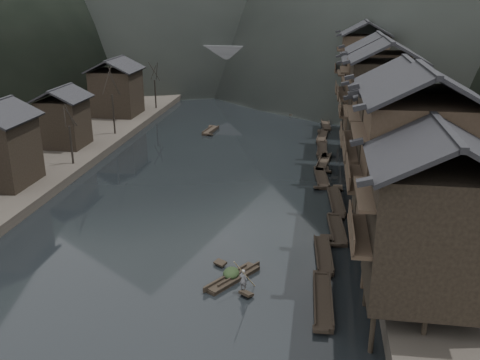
# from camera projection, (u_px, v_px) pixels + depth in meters

# --- Properties ---
(water) EXTENTS (300.00, 300.00, 0.00)m
(water) POSITION_uv_depth(u_px,v_px,m) (175.00, 251.00, 41.99)
(water) COLOR black
(water) RESTS_ON ground
(left_bank) EXTENTS (40.00, 200.00, 1.20)m
(left_bank) POSITION_uv_depth(u_px,v_px,m) (26.00, 116.00, 83.97)
(left_bank) COLOR #2D2823
(left_bank) RESTS_ON ground
(stilt_houses) EXTENTS (9.00, 67.60, 15.08)m
(stilt_houses) POSITION_uv_depth(u_px,v_px,m) (386.00, 99.00, 54.61)
(stilt_houses) COLOR black
(stilt_houses) RESTS_ON ground
(left_houses) EXTENTS (8.10, 53.20, 8.73)m
(left_houses) POSITION_uv_depth(u_px,v_px,m) (47.00, 116.00, 61.71)
(left_houses) COLOR black
(left_houses) RESTS_ON left_bank
(bare_trees) EXTENTS (3.81, 60.73, 7.62)m
(bare_trees) POSITION_uv_depth(u_px,v_px,m) (70.00, 114.00, 59.86)
(bare_trees) COLOR black
(bare_trees) RESTS_ON left_bank
(moored_sampans) EXTENTS (3.17, 65.63, 0.47)m
(moored_sampans) POSITION_uv_depth(u_px,v_px,m) (326.00, 163.00, 62.64)
(moored_sampans) COLOR black
(moored_sampans) RESTS_ON water
(midriver_boats) EXTENTS (14.42, 19.86, 0.45)m
(midriver_boats) POSITION_uv_depth(u_px,v_px,m) (261.00, 120.00, 83.46)
(midriver_boats) COLOR black
(midriver_boats) RESTS_ON water
(stone_bridge) EXTENTS (40.00, 6.00, 9.00)m
(stone_bridge) POSITION_uv_depth(u_px,v_px,m) (268.00, 65.00, 107.31)
(stone_bridge) COLOR #4C4C4F
(stone_bridge) RESTS_ON ground
(hero_sampan) EXTENTS (3.58, 4.91, 0.44)m
(hero_sampan) POSITION_uv_depth(u_px,v_px,m) (233.00, 277.00, 37.75)
(hero_sampan) COLOR black
(hero_sampan) RESTS_ON water
(cargo_heap) EXTENTS (1.16, 1.51, 0.69)m
(cargo_heap) POSITION_uv_depth(u_px,v_px,m) (231.00, 269.00, 37.76)
(cargo_heap) COLOR black
(cargo_heap) RESTS_ON hero_sampan
(boatman) EXTENTS (0.66, 0.53, 1.58)m
(boatman) POSITION_uv_depth(u_px,v_px,m) (243.00, 277.00, 35.82)
(boatman) COLOR slate
(boatman) RESTS_ON hero_sampan
(bamboo_pole) EXTENTS (1.28, 2.72, 3.52)m
(bamboo_pole) POSITION_uv_depth(u_px,v_px,m) (246.00, 243.00, 34.93)
(bamboo_pole) COLOR #8C7A51
(bamboo_pole) RESTS_ON boatman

